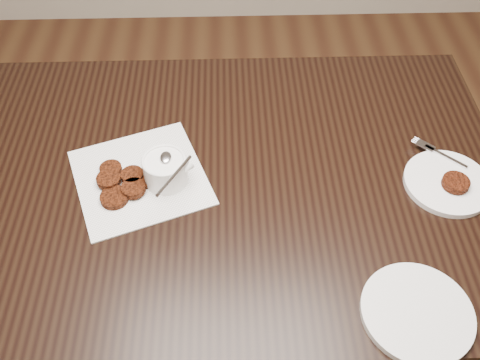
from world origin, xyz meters
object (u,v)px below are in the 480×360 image
Objects in this scene: napkin at (140,177)px; sauce_ramekin at (164,159)px; plate_with_patty at (448,181)px; table at (217,268)px; plate_empty at (417,313)px.

napkin is 0.09m from sauce_ramekin.
table is at bearing 175.32° from plate_with_patty.
plate_with_patty reaches higher than plate_empty.
sauce_ramekin is 0.70× the size of plate_with_patty.
plate_with_patty is (0.50, -0.04, 0.39)m from table.
plate_with_patty is 0.93× the size of plate_empty.
table is 0.45m from sauce_ramekin.
table is 0.41m from napkin.
table is 0.63m from plate_with_patty.
sauce_ramekin is 0.56m from plate_empty.
sauce_ramekin is (0.06, -0.01, 0.07)m from napkin.
plate_empty is (0.51, -0.33, 0.01)m from napkin.
napkin is (-0.15, -0.00, 0.38)m from table.
plate_with_patty is at bearing 64.78° from plate_empty.
plate_with_patty is (0.65, -0.04, 0.01)m from napkin.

